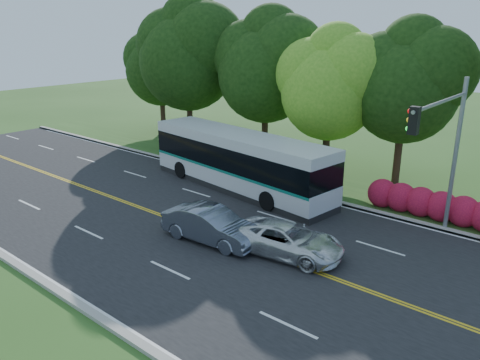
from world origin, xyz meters
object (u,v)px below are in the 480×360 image
Objects in this scene: traffic_signal at (445,139)px; transit_bus at (239,162)px; sedan at (211,225)px; suv at (287,240)px.

traffic_signal reaches higher than transit_bus.
sedan is at bearing -52.56° from transit_bus.
suv is at bearing -130.98° from traffic_signal.
transit_bus is 2.68× the size of suv.
transit_bus is 8.58m from suv.
traffic_signal is at bearing -48.98° from suv.
traffic_signal is at bearing -56.01° from sedan.
sedan is 0.97× the size of suv.
traffic_signal is at bearing 6.36° from transit_bus.
transit_bus reaches higher than sedan.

